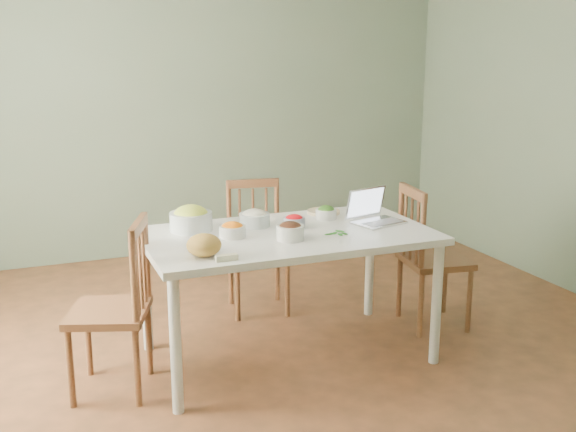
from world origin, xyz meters
name	(u,v)px	position (x,y,z in m)	size (l,w,h in m)	color
floor	(289,359)	(0.00, 0.00, 0.00)	(5.00, 5.00, 0.00)	#4B2F1F
wall_back	(185,106)	(0.00, 2.50, 1.35)	(5.00, 0.00, 2.70)	slate
dining_table	(288,295)	(0.02, 0.05, 0.40)	(1.69, 0.95, 0.79)	white
chair_far	(258,248)	(0.10, 0.83, 0.47)	(0.41, 0.39, 0.93)	#512B16
chair_left	(108,308)	(-1.05, 0.01, 0.49)	(0.43, 0.41, 0.97)	#512B16
chair_right	(435,257)	(1.13, 0.14, 0.48)	(0.43, 0.41, 0.97)	#512B16
bread_boule	(204,245)	(-0.57, -0.22, 0.85)	(0.18, 0.18, 0.12)	#B78D3D
butter_stick	(227,258)	(-0.48, -0.34, 0.81)	(0.12, 0.03, 0.03)	#EFEBC4
bowl_squash	(191,218)	(-0.51, 0.31, 0.87)	(0.26, 0.26, 0.15)	yellow
bowl_carrot	(232,230)	(-0.32, 0.08, 0.84)	(0.15, 0.15, 0.09)	orange
bowl_onion	(254,218)	(-0.12, 0.26, 0.84)	(0.19, 0.19, 0.10)	white
bowl_mushroom	(290,231)	(-0.03, -0.10, 0.85)	(0.16, 0.16, 0.10)	black
bowl_redpep	(294,221)	(0.09, 0.14, 0.83)	(0.13, 0.13, 0.08)	#B90A00
bowl_broccoli	(326,212)	(0.36, 0.26, 0.84)	(0.13, 0.13, 0.08)	#1A3913
flatbread	(323,212)	(0.41, 0.41, 0.80)	(0.22, 0.22, 0.02)	#C4AD8D
basil_bunch	(335,232)	(0.26, -0.08, 0.80)	(0.17, 0.17, 0.02)	#1E5516
laptop	(379,207)	(0.62, 0.03, 0.90)	(0.30, 0.25, 0.21)	silver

